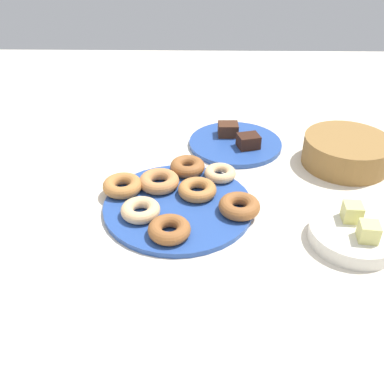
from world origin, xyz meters
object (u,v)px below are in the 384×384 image
Objects in this scene: donut_1 at (197,190)px; donut_7 at (220,173)px; cake_plate at (235,143)px; fruit_bowl at (353,235)px; donut_0 at (122,186)px; basket at (346,152)px; melon_chunk_left at (352,212)px; donut_2 at (159,181)px; donut_4 at (169,229)px; brownie_far at (248,141)px; donut_plate at (178,205)px; donut_6 at (187,166)px; donut_3 at (239,206)px; melon_chunk_right at (369,232)px; brownie_near at (228,129)px; donut_5 at (140,210)px.

donut_1 is 0.09m from donut_7.
fruit_bowl is (0.40, 0.21, 0.01)m from cake_plate.
fruit_bowl is (0.15, 0.48, -0.01)m from donut_0.
basket is (-0.09, 0.32, 0.01)m from donut_7.
donut_0 is at bearing -104.21° from melon_chunk_left.
donut_0 is at bearing -94.11° from donut_1.
cake_plate is 0.29m from basket.
donut_2 and donut_4 have the same top height.
donut_plate is at bearing -33.93° from brownie_far.
cake_plate is (-0.16, 0.13, -0.02)m from donut_6.
donut_3 reaches higher than cake_plate.
donut_plate is 3.72× the size of donut_3.
donut_plate is at bearing -7.11° from donut_6.
donut_plate is 0.36m from melon_chunk_left.
donut_3 is at bearing 61.92° from donut_2.
melon_chunk_right is (0.03, 0.38, 0.02)m from donut_4.
donut_3 is at bearing -51.62° from basket.
melon_chunk_right reaches higher than donut_6.
donut_6 reaches higher than fruit_bowl.
donut_2 is at bearing -74.10° from basket.
basket reaches higher than melon_chunk_right.
brownie_near is 0.26× the size of basket.
melon_chunk_right is at bearing 69.50° from donut_plate.
fruit_bowl is at bearing 90.42° from donut_4.
donut_4 is 0.37m from melon_chunk_left.
fruit_bowl is (0.21, 0.26, -0.01)m from donut_7.
basket is (-0.23, 0.29, 0.01)m from donut_3.
donut_0 is 2.49× the size of melon_chunk_right.
melon_chunk_right reaches higher than donut_7.
fruit_bowl is at bearing -12.45° from basket.
donut_2 is 0.09m from donut_6.
donut_6 reaches higher than donut_plate.
brownie_far is at bearing 125.23° from donut_0.
basket reaches higher than brownie_near.
fruit_bowl is at bearing 70.77° from donut_3.
donut_3 is 0.41× the size of basket.
donut_5 is at bearing -60.10° from donut_plate.
brownie_near reaches higher than donut_1.
melon_chunk_left is at bearing 78.13° from donut_3.
donut_5 is 0.33× the size of cake_plate.
donut_0 is 0.42× the size of basket.
donut_7 is at bearing 153.50° from donut_4.
donut_4 is 0.41m from brownie_far.
melon_chunk_left is at bearing 29.26° from cake_plate.
brownie_near is at bearing -153.43° from cake_plate.
melon_chunk_right is (0.43, 0.22, 0.04)m from cake_plate.
donut_4 is 0.40× the size of basket.
donut_0 is at bearing -110.31° from melon_chunk_right.
melon_chunk_right is at bearing 52.23° from donut_6.
donut_1 is at bearing -30.64° from brownie_far.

